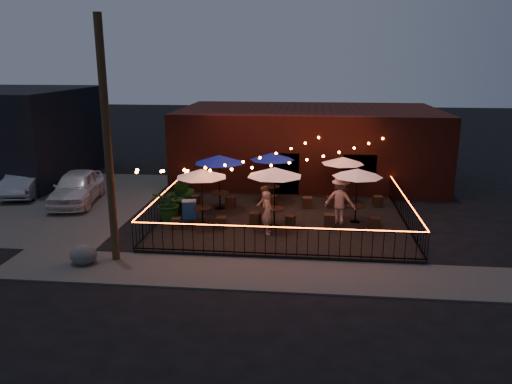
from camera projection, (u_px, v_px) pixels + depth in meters
ground at (279, 239)px, 18.95m from camera, size 110.00×110.00×0.00m
patio at (282, 221)px, 20.85m from camera, size 10.00×8.00×0.15m
sidewalk at (273, 274)px, 15.82m from camera, size 18.00×2.50×0.05m
parking_lot at (35, 201)px, 23.99m from camera, size 11.00×12.00×0.02m
brick_building at (308, 144)px, 27.93m from camera, size 14.00×8.00×4.00m
utility_pole at (107, 144)px, 15.95m from camera, size 0.26×0.26×8.00m
fence_front at (276, 242)px, 16.85m from camera, size 10.00×0.04×1.04m
fence_left at (165, 204)px, 21.20m from camera, size 0.04×8.00×1.04m
fence_right at (405, 211)px, 20.20m from camera, size 0.04×8.00×1.04m
festoon_lights at (257, 165)px, 20.03m from camera, size 10.02×8.72×1.32m
cafe_table_0 at (201, 174)px, 19.72m from camera, size 2.44×2.44×2.28m
cafe_table_1 at (219, 160)px, 21.75m from camera, size 2.67×2.67×2.43m
cafe_table_2 at (275, 173)px, 19.38m from camera, size 2.82×2.82×2.41m
cafe_table_3 at (272, 157)px, 23.04m from camera, size 2.09×2.09×2.30m
cafe_table_4 at (358, 173)px, 19.97m from camera, size 2.27×2.27×2.24m
cafe_table_5 at (343, 161)px, 22.75m from camera, size 2.39×2.39×2.16m
bistro_chair_0 at (176, 223)px, 19.66m from camera, size 0.42×0.42×0.42m
bistro_chair_1 at (221, 223)px, 19.69m from camera, size 0.42×0.42×0.46m
bistro_chair_2 at (195, 200)px, 22.84m from camera, size 0.44×0.44×0.44m
bistro_chair_3 at (230, 202)px, 22.47m from camera, size 0.46×0.46×0.48m
bistro_chair_4 at (255, 218)px, 20.19m from camera, size 0.45×0.45×0.47m
bistro_chair_5 at (290, 221)px, 20.00m from camera, size 0.43×0.43×0.41m
bistro_chair_6 at (272, 201)px, 22.63m from camera, size 0.52×0.52×0.49m
bistro_chair_7 at (307, 203)px, 22.37m from camera, size 0.46×0.46×0.49m
bistro_chair_8 at (330, 220)px, 19.87m from camera, size 0.45×0.45×0.51m
bistro_chair_9 at (374, 223)px, 19.60m from camera, size 0.40×0.40×0.47m
bistro_chair_10 at (331, 202)px, 22.46m from camera, size 0.44×0.44×0.48m
bistro_chair_11 at (378, 201)px, 22.58m from camera, size 0.47×0.47×0.48m
patron_a at (268, 212)px, 18.95m from camera, size 0.45×0.64×1.68m
patron_b at (264, 205)px, 20.19m from camera, size 0.66×0.80×1.54m
patron_c at (340, 200)px, 20.08m from camera, size 1.45×1.12×1.97m
potted_shrub_a at (170, 203)px, 20.53m from camera, size 1.55×1.42×1.49m
potted_shrub_b at (180, 197)px, 21.43m from camera, size 0.87×0.74×1.46m
potted_shrub_c at (187, 188)px, 23.34m from camera, size 0.79×0.79×1.30m
cooler at (189, 209)px, 20.87m from camera, size 0.66×0.53×0.78m
boulder at (83, 255)px, 16.52m from camera, size 1.08×0.99×0.70m
car_white at (77, 187)px, 23.51m from camera, size 2.55×4.77×1.54m
car_silver at (28, 179)px, 25.20m from camera, size 2.41×4.69×1.47m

